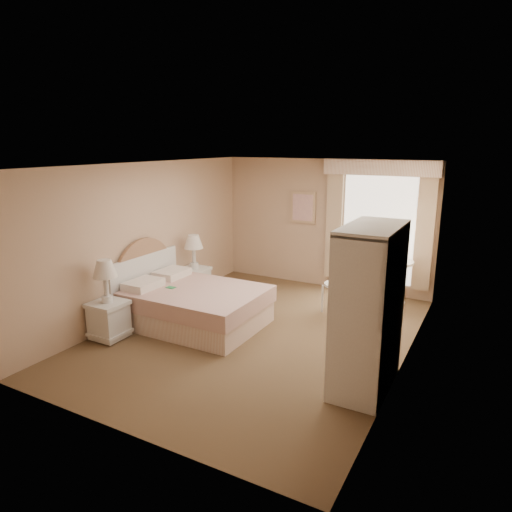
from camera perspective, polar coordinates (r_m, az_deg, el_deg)
The scene contains 9 objects.
room at distance 6.56m, azimuth 0.28°, elevation 0.34°, with size 4.21×5.51×2.51m.
window at distance 8.62m, azimuth 14.95°, elevation 3.80°, with size 2.05×0.22×2.51m.
framed_art at distance 9.10m, azimuth 5.89°, elevation 6.06°, with size 0.52×0.04×0.62m.
bed at distance 7.29m, azimuth -8.11°, elevation -5.89°, with size 2.08×1.57×1.39m.
nightstand_near at distance 6.99m, azimuth -18.00°, elevation -6.42°, with size 0.48×0.48×1.17m.
nightstand_far at distance 8.49m, azimuth -7.70°, elevation -2.26°, with size 0.48×0.48×1.16m.
round_table at distance 8.45m, azimuth 16.52°, elevation -2.23°, with size 0.74×0.74×0.78m.
cafe_chair at distance 7.79m, azimuth 10.54°, elevation -2.92°, with size 0.59×0.59×0.97m.
armoire at distance 5.43m, azimuth 13.85°, elevation -8.04°, with size 0.58×1.16×1.93m.
Camera 1 is at (3.01, -5.61, 2.80)m, focal length 32.00 mm.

